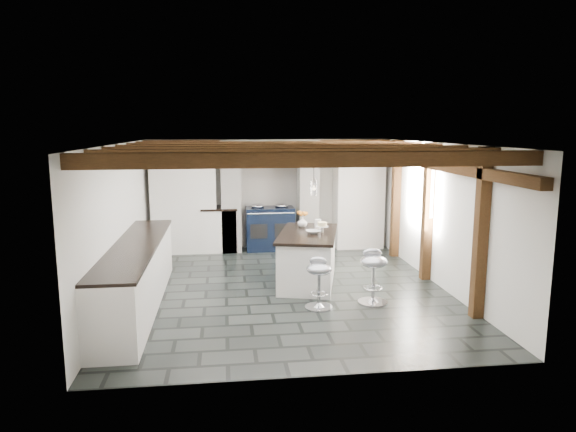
{
  "coord_description": "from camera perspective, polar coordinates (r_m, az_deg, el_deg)",
  "views": [
    {
      "loc": [
        -0.94,
        -7.86,
        2.54
      ],
      "look_at": [
        0.1,
        0.4,
        1.1
      ],
      "focal_mm": 32.0,
      "sensor_mm": 36.0,
      "label": 1
    }
  ],
  "objects": [
    {
      "name": "bar_stool_near",
      "position": [
        7.57,
        9.48,
        -5.95
      ],
      "size": [
        0.44,
        0.44,
        0.81
      ],
      "rotation": [
        0.0,
        0.0,
        -0.11
      ],
      "color": "silver",
      "rests_on": "ground"
    },
    {
      "name": "bar_stool_far",
      "position": [
        7.3,
        3.48,
        -6.79
      ],
      "size": [
        0.46,
        0.46,
        0.74
      ],
      "rotation": [
        0.0,
        0.0,
        -0.35
      ],
      "color": "silver",
      "rests_on": "ground"
    },
    {
      "name": "kitchen_island",
      "position": [
        8.47,
        2.22,
        -4.58
      ],
      "size": [
        1.29,
        1.89,
        1.13
      ],
      "rotation": [
        0.0,
        0.0,
        -0.25
      ],
      "color": "white",
      "rests_on": "ground"
    },
    {
      "name": "room_shell",
      "position": [
        9.4,
        -5.07,
        0.75
      ],
      "size": [
        6.0,
        6.03,
        6.0
      ],
      "color": "silver",
      "rests_on": "ground"
    },
    {
      "name": "range_cooker",
      "position": [
        10.78,
        -2.04,
        -1.29
      ],
      "size": [
        1.0,
        0.63,
        0.99
      ],
      "color": "black",
      "rests_on": "ground"
    },
    {
      "name": "ground",
      "position": [
        8.32,
        -0.34,
        -7.97
      ],
      "size": [
        6.0,
        6.0,
        0.0
      ],
      "primitive_type": "plane",
      "color": "black",
      "rests_on": "ground"
    }
  ]
}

